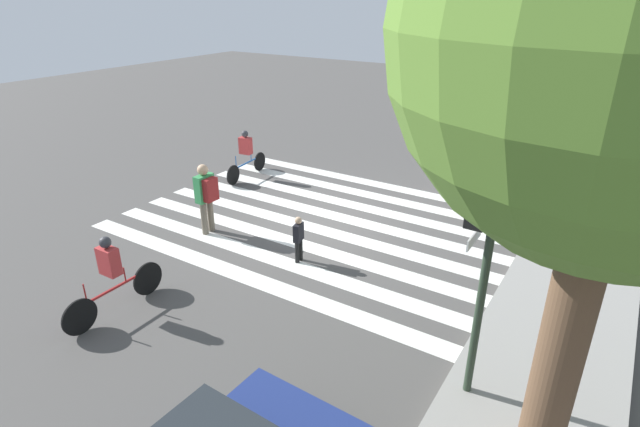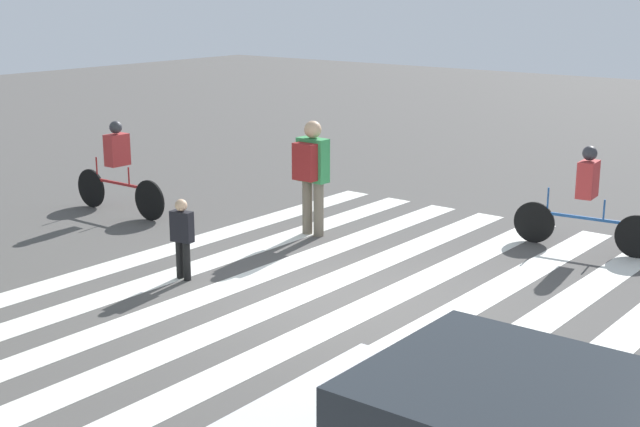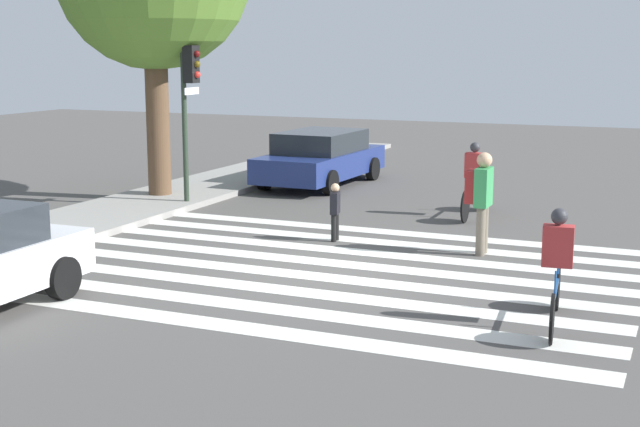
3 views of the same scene
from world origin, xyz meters
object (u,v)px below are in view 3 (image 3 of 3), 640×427
at_px(traffic_light, 189,89).
at_px(pedestrian_adult_tall_backpack, 481,195).
at_px(pedestrian_adult_blue_shirt, 335,209).
at_px(cyclist_far_lane, 474,177).
at_px(cyclist_mid_street, 557,263).
at_px(car_parked_silver_sedan, 321,157).

height_order(traffic_light, pedestrian_adult_tall_backpack, traffic_light).
bearing_deg(pedestrian_adult_tall_backpack, pedestrian_adult_blue_shirt, -88.97).
distance_m(pedestrian_adult_tall_backpack, pedestrian_adult_blue_shirt, 2.84).
distance_m(cyclist_far_lane, cyclist_mid_street, 7.84).
distance_m(traffic_light, pedestrian_adult_tall_backpack, 7.73).
relative_size(pedestrian_adult_tall_backpack, car_parked_silver_sedan, 0.40).
bearing_deg(cyclist_far_lane, car_parked_silver_sedan, 58.90).
relative_size(pedestrian_adult_blue_shirt, cyclist_mid_street, 0.51).
bearing_deg(cyclist_mid_street, car_parked_silver_sedan, 31.50).
distance_m(traffic_light, car_parked_silver_sedan, 4.99).
height_order(pedestrian_adult_tall_backpack, cyclist_mid_street, pedestrian_adult_tall_backpack).
xyz_separation_m(pedestrian_adult_tall_backpack, pedestrian_adult_blue_shirt, (-0.01, 2.81, -0.45)).
relative_size(cyclist_mid_street, car_parked_silver_sedan, 0.47).
height_order(cyclist_far_lane, cyclist_mid_street, cyclist_far_lane).
bearing_deg(pedestrian_adult_tall_backpack, cyclist_mid_street, 27.70).
xyz_separation_m(cyclist_far_lane, cyclist_mid_street, (-7.30, -2.87, -0.01)).
distance_m(traffic_light, cyclist_mid_street, 11.02).
xyz_separation_m(pedestrian_adult_tall_backpack, cyclist_mid_street, (-3.76, -1.90, -0.22)).
height_order(pedestrian_adult_blue_shirt, cyclist_mid_street, cyclist_mid_street).
distance_m(traffic_light, cyclist_far_lane, 6.73).
height_order(traffic_light, pedestrian_adult_blue_shirt, traffic_light).
relative_size(cyclist_far_lane, car_parked_silver_sedan, 0.48).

